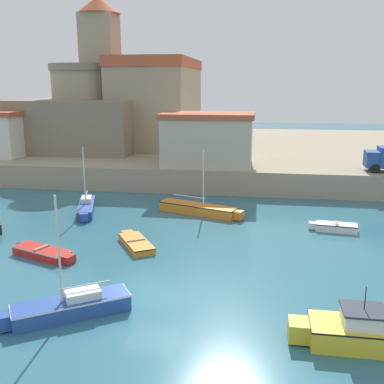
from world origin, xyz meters
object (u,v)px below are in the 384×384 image
sailboat_orange_1 (199,209)px  sailboat_blue_2 (70,306)px  harbor_shed_mid_row (208,139)px  sailboat_blue_8 (86,206)px  dinghy_white_5 (335,227)px  fortress (84,119)px  dinghy_orange_4 (136,243)px  motorboat_yellow_3 (363,332)px  dinghy_red_7 (43,252)px  church (149,97)px

sailboat_orange_1 → sailboat_blue_2: bearing=-101.8°
sailboat_blue_2 → harbor_shed_mid_row: (2.96, 25.69, 4.25)m
sailboat_blue_8 → dinghy_white_5: bearing=-5.6°
sailboat_blue_2 → sailboat_blue_8: size_ratio=0.99×
sailboat_orange_1 → sailboat_blue_2: 16.72m
sailboat_orange_1 → fortress: (-16.46, 18.62, 5.34)m
dinghy_orange_4 → fortress: size_ratio=0.29×
motorboat_yellow_3 → dinghy_red_7: motorboat_yellow_3 is taller
sailboat_blue_2 → harbor_shed_mid_row: harbor_shed_mid_row is taller
sailboat_blue_2 → dinghy_white_5: sailboat_blue_2 is taller
sailboat_blue_8 → motorboat_yellow_3: bearing=-42.6°
sailboat_blue_8 → sailboat_blue_2: bearing=-70.8°
sailboat_blue_8 → church: (-0.71, 23.55, 7.76)m
sailboat_orange_1 → fortress: bearing=131.5°
sailboat_blue_2 → dinghy_orange_4: sailboat_blue_2 is taller
fortress → motorboat_yellow_3: bearing=-54.8°
motorboat_yellow_3 → dinghy_red_7: (-16.35, 6.69, -0.30)m
dinghy_red_7 → fortress: bearing=106.8°
dinghy_white_5 → motorboat_yellow_3: bearing=-94.5°
dinghy_red_7 → harbor_shed_mid_row: (7.29, 19.47, 4.42)m
dinghy_red_7 → church: bearing=93.1°
dinghy_red_7 → sailboat_blue_8: 9.37m
motorboat_yellow_3 → harbor_shed_mid_row: bearing=109.1°
dinghy_red_7 → sailboat_blue_8: bearing=96.5°
fortress → sailboat_blue_2: bearing=-69.6°
dinghy_white_5 → fortress: size_ratio=0.24×
sailboat_orange_1 → dinghy_white_5: bearing=-15.4°
fortress → harbor_shed_mid_row: size_ratio=1.61×
motorboat_yellow_3 → sailboat_blue_8: sailboat_blue_8 is taller
sailboat_orange_1 → dinghy_white_5: (9.71, -2.67, -0.13)m
sailboat_orange_1 → sailboat_blue_2: size_ratio=1.26×
fortress → sailboat_blue_8: bearing=-68.5°
sailboat_orange_1 → sailboat_blue_2: (-3.42, -16.36, 0.04)m
sailboat_orange_1 → dinghy_red_7: size_ratio=1.61×
dinghy_white_5 → fortress: bearing=140.9°
motorboat_yellow_3 → dinghy_orange_4: motorboat_yellow_3 is taller
sailboat_orange_1 → harbor_shed_mid_row: (-0.46, 9.32, 4.29)m
sailboat_orange_1 → dinghy_red_7: bearing=-127.4°
motorboat_yellow_3 → fortress: fortress is taller
sailboat_blue_2 → church: bearing=98.9°
dinghy_orange_4 → church: (-6.60, 30.32, 7.99)m
dinghy_red_7 → sailboat_blue_8: sailboat_blue_8 is taller
sailboat_orange_1 → sailboat_blue_8: size_ratio=1.24×
sailboat_blue_2 → fortress: size_ratio=0.39×
dinghy_orange_4 → sailboat_blue_2: bearing=-93.2°
sailboat_orange_1 → motorboat_yellow_3: bearing=-63.0°
sailboat_blue_8 → harbor_shed_mid_row: (8.35, 10.16, 4.25)m
dinghy_orange_4 → dinghy_red_7: size_ratio=0.95×
dinghy_red_7 → dinghy_orange_4: bearing=27.8°
sailboat_blue_2 → church: size_ratio=0.31×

